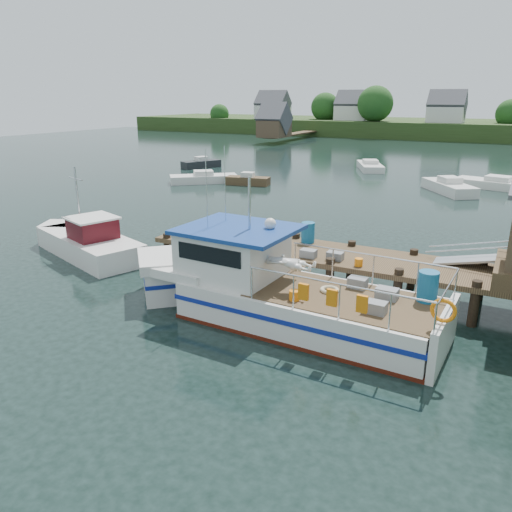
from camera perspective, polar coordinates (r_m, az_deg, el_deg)
The scene contains 11 objects.
ground_plane at distance 20.88m, azimuth 4.36°, elevation -2.67°, with size 160.00×160.00×0.00m, color black.
far_shore at distance 100.79m, azimuth 24.06°, elevation 13.38°, with size 140.00×42.55×9.22m.
dock at distance 18.73m, azimuth 23.10°, elevation 0.71°, with size 16.60×3.00×4.78m.
lobster_boat at distance 16.98m, azimuth 1.60°, elevation -3.82°, with size 11.94×3.91×5.70m.
work_boat at distance 25.27m, azimuth -18.84°, elevation 1.63°, with size 7.82×4.46×4.16m.
moored_rowboat at distance 43.33m, azimuth -0.94°, elevation 8.67°, with size 3.89×1.94×1.08m.
moored_a at distance 44.60m, azimuth -6.00°, elevation 8.83°, with size 5.74×5.23×1.07m.
moored_b at distance 42.50m, azimuth 21.18°, elevation 7.39°, with size 4.87×5.79×1.26m.
moored_c at distance 45.90m, azimuth 25.93°, elevation 7.40°, with size 7.08×3.80×1.06m.
moored_d at distance 53.78m, azimuth 12.91°, elevation 10.00°, with size 4.31×6.37×1.03m.
moored_e at distance 54.41m, azimuth -6.29°, elevation 10.47°, with size 3.11×4.41×1.16m.
Camera 1 is at (7.69, -17.99, 7.29)m, focal length 35.00 mm.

